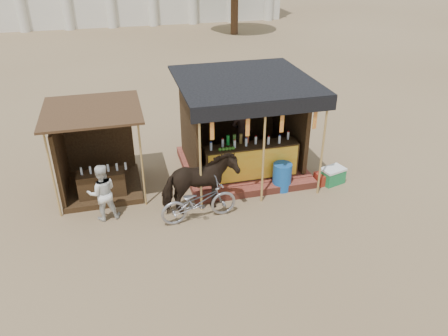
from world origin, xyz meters
TOP-DOWN VIEW (x-y plane):
  - ground at (0.00, 0.00)m, footprint 120.00×120.00m
  - main_stall at (1.00, 3.36)m, footprint 3.60×3.61m
  - secondary_stall at (-3.17, 3.24)m, footprint 2.40×2.40m
  - cow at (-0.64, 1.51)m, footprint 1.96×1.14m
  - motorbike at (-0.74, 1.18)m, footprint 1.95×0.86m
  - bystander at (-2.97, 1.79)m, footprint 0.76×0.61m
  - blue_barrel at (1.73, 2.00)m, footprint 0.56×0.56m
  - red_crate at (2.95, 2.00)m, footprint 0.41×0.44m
  - cooler at (3.23, 1.96)m, footprint 0.74×0.60m

SIDE VIEW (x-z plane):
  - ground at x=0.00m, z-range 0.00..0.00m
  - red_crate at x=2.95m, z-range 0.00..0.31m
  - cooler at x=3.23m, z-range 0.00..0.46m
  - blue_barrel at x=1.73m, z-range 0.00..0.77m
  - motorbike at x=-0.74m, z-range 0.00..1.00m
  - bystander at x=-2.97m, z-range 0.00..1.46m
  - cow at x=-0.64m, z-range 0.00..1.56m
  - secondary_stall at x=-3.17m, z-range -0.34..2.04m
  - main_stall at x=1.00m, z-range -0.36..2.42m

